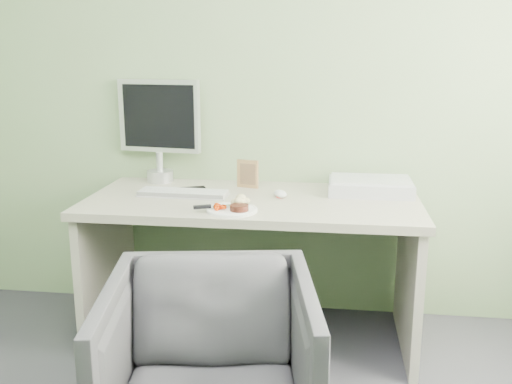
# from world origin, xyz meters

# --- Properties ---
(wall_back) EXTENTS (3.50, 0.00, 3.50)m
(wall_back) POSITION_xyz_m (0.00, 2.00, 1.35)
(wall_back) COLOR #84A171
(wall_back) RESTS_ON floor
(desk) EXTENTS (1.60, 0.75, 0.73)m
(desk) POSITION_xyz_m (0.00, 1.62, 0.55)
(desk) COLOR #B7AD99
(desk) RESTS_ON floor
(plate) EXTENTS (0.23, 0.23, 0.01)m
(plate) POSITION_xyz_m (-0.06, 1.38, 0.74)
(plate) COLOR white
(plate) RESTS_ON desk
(steak) EXTENTS (0.11, 0.11, 0.03)m
(steak) POSITION_xyz_m (-0.02, 1.35, 0.75)
(steak) COLOR black
(steak) RESTS_ON plate
(potato_pile) EXTENTS (0.11, 0.09, 0.05)m
(potato_pile) POSITION_xyz_m (-0.03, 1.43, 0.77)
(potato_pile) COLOR tan
(potato_pile) RESTS_ON plate
(carrot_heap) EXTENTS (0.06, 0.06, 0.03)m
(carrot_heap) POSITION_xyz_m (-0.11, 1.37, 0.76)
(carrot_heap) COLOR #DC3804
(carrot_heap) RESTS_ON plate
(steak_knife) EXTENTS (0.19, 0.10, 0.01)m
(steak_knife) POSITION_xyz_m (-0.15, 1.36, 0.75)
(steak_knife) COLOR silver
(steak_knife) RESTS_ON plate
(mousepad) EXTENTS (0.28, 0.27, 0.00)m
(mousepad) POSITION_xyz_m (-0.35, 1.71, 0.73)
(mousepad) COLOR black
(mousepad) RESTS_ON desk
(keyboard) EXTENTS (0.44, 0.14, 0.02)m
(keyboard) POSITION_xyz_m (-0.35, 1.63, 0.75)
(keyboard) COLOR white
(keyboard) RESTS_ON desk
(computer_mouse) EXTENTS (0.09, 0.11, 0.03)m
(computer_mouse) POSITION_xyz_m (0.13, 1.66, 0.75)
(computer_mouse) COLOR white
(computer_mouse) RESTS_ON desk
(photo_frame) EXTENTS (0.12, 0.05, 0.15)m
(photo_frame) POSITION_xyz_m (-0.06, 1.84, 0.80)
(photo_frame) COLOR #A3874C
(photo_frame) RESTS_ON desk
(eyedrop_bottle) EXTENTS (0.02, 0.02, 0.07)m
(eyedrop_bottle) POSITION_xyz_m (-0.07, 1.93, 0.76)
(eyedrop_bottle) COLOR white
(eyedrop_bottle) RESTS_ON desk
(scanner) EXTENTS (0.41, 0.28, 0.06)m
(scanner) POSITION_xyz_m (0.57, 1.80, 0.76)
(scanner) COLOR silver
(scanner) RESTS_ON desk
(monitor) EXTENTS (0.46, 0.15, 0.55)m
(monitor) POSITION_xyz_m (-0.55, 1.94, 1.04)
(monitor) COLOR silver
(monitor) RESTS_ON desk
(desk_chair) EXTENTS (0.83, 0.85, 0.67)m
(desk_chair) POSITION_xyz_m (-0.02, 0.73, 0.34)
(desk_chair) COLOR #353539
(desk_chair) RESTS_ON floor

